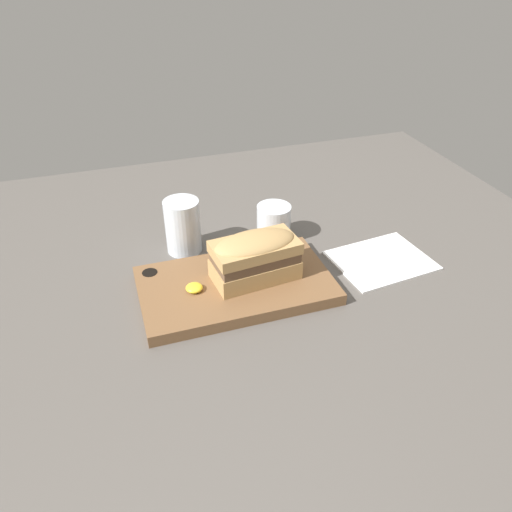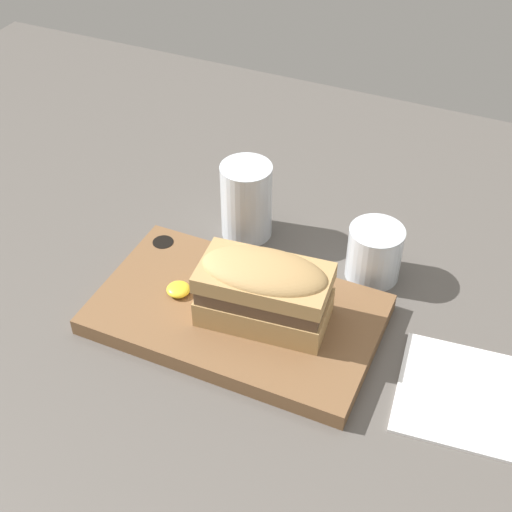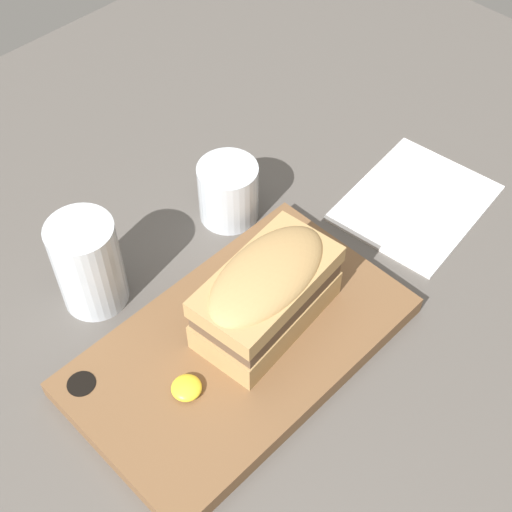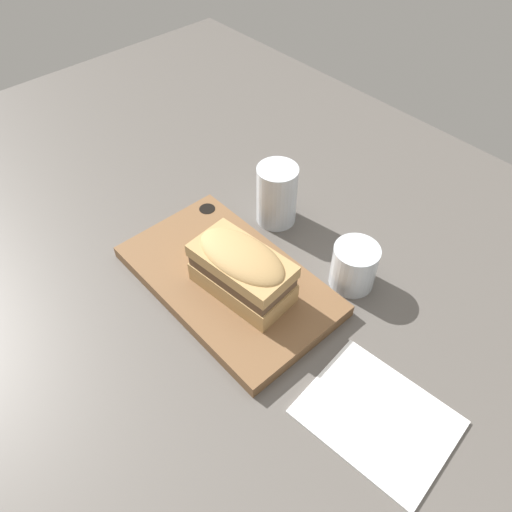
{
  "view_description": "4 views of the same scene",
  "coord_description": "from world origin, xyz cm",
  "px_view_note": "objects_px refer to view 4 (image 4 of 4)",
  "views": [
    {
      "loc": [
        -14.22,
        -73.61,
        59.13
      ],
      "look_at": [
        8.38,
        -4.61,
        10.14
      ],
      "focal_mm": 35.0,
      "sensor_mm": 36.0,
      "label": 1
    },
    {
      "loc": [
        32.67,
        -58.77,
        66.71
      ],
      "look_at": [
        5.95,
        1.06,
        10.03
      ],
      "focal_mm": 50.0,
      "sensor_mm": 36.0,
      "label": 2
    },
    {
      "loc": [
        -22.32,
        -32.34,
        66.18
      ],
      "look_at": [
        10.59,
        0.45,
        10.27
      ],
      "focal_mm": 50.0,
      "sensor_mm": 36.0,
      "label": 3
    },
    {
      "loc": [
        46.3,
        -33.97,
        64.47
      ],
      "look_at": [
        8.14,
        0.46,
        8.97
      ],
      "focal_mm": 35.0,
      "sensor_mm": 36.0,
      "label": 4
    }
  ],
  "objects_px": {
    "serving_board": "(228,280)",
    "wine_glass": "(354,268)",
    "water_glass": "(277,198)",
    "sandwich": "(242,269)",
    "napkin": "(377,417)"
  },
  "relations": [
    {
      "from": "sandwich",
      "to": "water_glass",
      "type": "height_order",
      "value": "same"
    },
    {
      "from": "sandwich",
      "to": "napkin",
      "type": "height_order",
      "value": "sandwich"
    },
    {
      "from": "sandwich",
      "to": "water_glass",
      "type": "relative_size",
      "value": 1.44
    },
    {
      "from": "serving_board",
      "to": "water_glass",
      "type": "xyz_separation_m",
      "value": [
        -0.06,
        0.17,
        0.04
      ]
    },
    {
      "from": "water_glass",
      "to": "napkin",
      "type": "bearing_deg",
      "value": -24.35
    },
    {
      "from": "serving_board",
      "to": "water_glass",
      "type": "height_order",
      "value": "water_glass"
    },
    {
      "from": "serving_board",
      "to": "napkin",
      "type": "xyz_separation_m",
      "value": [
        0.31,
        -0.0,
        -0.01
      ]
    },
    {
      "from": "water_glass",
      "to": "wine_glass",
      "type": "height_order",
      "value": "water_glass"
    },
    {
      "from": "serving_board",
      "to": "wine_glass",
      "type": "xyz_separation_m",
      "value": [
        0.13,
        0.15,
        0.02
      ]
    },
    {
      "from": "water_glass",
      "to": "sandwich",
      "type": "bearing_deg",
      "value": -59.14
    },
    {
      "from": "napkin",
      "to": "water_glass",
      "type": "bearing_deg",
      "value": 155.65
    },
    {
      "from": "sandwich",
      "to": "water_glass",
      "type": "distance_m",
      "value": 0.2
    },
    {
      "from": "serving_board",
      "to": "wine_glass",
      "type": "bearing_deg",
      "value": 49.49
    },
    {
      "from": "water_glass",
      "to": "serving_board",
      "type": "bearing_deg",
      "value": -69.62
    },
    {
      "from": "water_glass",
      "to": "napkin",
      "type": "xyz_separation_m",
      "value": [
        0.37,
        -0.17,
        -0.05
      ]
    }
  ]
}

